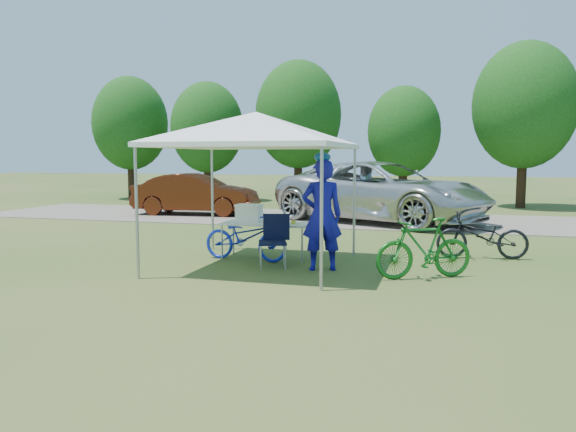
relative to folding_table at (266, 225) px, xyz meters
name	(u,v)px	position (x,y,z in m)	size (l,w,h in m)	color
ground	(257,266)	(0.09, -0.81, -0.65)	(100.00, 100.00, 0.00)	#2D5119
gravel_strip	(339,219)	(0.09, 7.19, -0.64)	(24.00, 5.00, 0.02)	gray
canopy	(256,116)	(0.09, -0.81, 2.01)	(4.53, 4.53, 3.00)	#A5A5AA
treeline	(360,119)	(-0.20, 13.24, 2.89)	(24.89, 4.28, 6.30)	#382314
folding_table	(266,225)	(0.00, 0.00, 0.00)	(1.68, 0.70, 0.69)	white
folding_chair	(274,236)	(0.40, -0.75, -0.09)	(0.61, 0.64, 0.94)	black
cooler	(249,213)	(-0.35, 0.00, 0.22)	(0.48, 0.33, 0.35)	white
ice_cream_cup	(293,222)	(0.56, -0.05, 0.08)	(0.09, 0.09, 0.07)	gold
cyclist	(322,215)	(1.28, -0.83, 0.31)	(0.70, 0.46, 1.91)	#131190
bike_blue	(246,237)	(-0.30, -0.33, -0.20)	(0.58, 1.68, 0.88)	#162BC3
bike_green	(424,248)	(3.00, -1.04, -0.16)	(0.46, 1.63, 0.98)	#16651C
bike_dark	(483,236)	(4.01, 1.05, -0.20)	(0.60, 1.71, 0.90)	black
minivan	(382,192)	(1.48, 6.64, 0.27)	(2.99, 6.47, 1.80)	silver
sedan	(196,194)	(-4.79, 7.11, 0.06)	(1.45, 4.15, 1.37)	#4C1D0C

